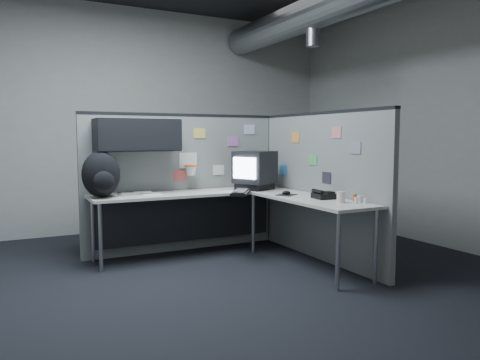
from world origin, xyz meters
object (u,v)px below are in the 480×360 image
monitor (255,170)px  backpack (101,175)px  keyboard (241,192)px  phone (323,195)px  desk (223,204)px

monitor → backpack: backpack is taller
keyboard → monitor: bearing=31.9°
monitor → phone: size_ratio=2.40×
monitor → backpack: (-1.77, 0.06, -0.00)m
monitor → phone: 1.10m
keyboard → backpack: bearing=154.6°
phone → backpack: 2.29m
desk → phone: phone is taller
keyboard → backpack: size_ratio=1.01×
phone → backpack: (-1.98, 1.12, 0.20)m
backpack → keyboard: bearing=6.7°
desk → keyboard: keyboard is taller
desk → keyboard: (0.15, -0.13, 0.14)m
desk → backpack: backpack is taller
phone → desk: bearing=146.4°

